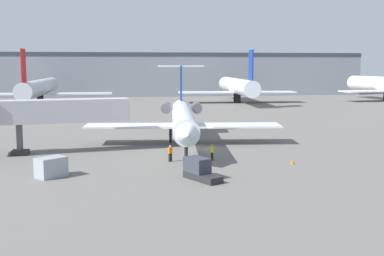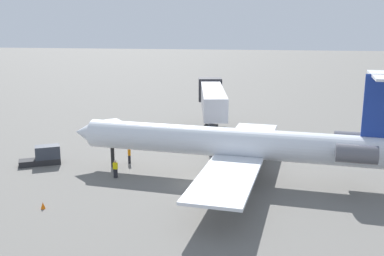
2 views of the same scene
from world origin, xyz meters
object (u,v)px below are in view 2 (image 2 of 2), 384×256
cargo_container_uld (114,128)px  regional_jet (240,143)px  ground_crew_loader (115,169)px  traffic_cone_near (43,205)px  baggage_tug_lead (44,156)px  jet_bridge (212,97)px  ground_crew_marshaller (129,155)px

cargo_container_uld → regional_jet: bearing=49.3°
ground_crew_loader → traffic_cone_near: ground_crew_loader is taller
cargo_container_uld → ground_crew_loader: bearing=18.7°
ground_crew_loader → baggage_tug_lead: 8.84m
cargo_container_uld → traffic_cone_near: (23.50, 2.08, -0.62)m
jet_bridge → ground_crew_marshaller: bearing=-26.9°
baggage_tug_lead → cargo_container_uld: size_ratio=1.40×
ground_crew_marshaller → cargo_container_uld: bearing=-154.8°
ground_crew_marshaller → traffic_cone_near: bearing=-15.2°
jet_bridge → cargo_container_uld: jet_bridge is taller
baggage_tug_lead → cargo_container_uld: (-13.01, 3.01, 0.06)m
regional_jet → baggage_tug_lead: (-1.31, -19.67, -2.59)m
ground_crew_marshaller → baggage_tug_lead: 8.53m
jet_bridge → ground_crew_loader: size_ratio=10.29×
jet_bridge → ground_crew_loader: jet_bridge is taller
regional_jet → cargo_container_uld: (-14.32, -16.66, -2.53)m
ground_crew_loader → traffic_cone_near: size_ratio=3.07×
ground_crew_marshaller → ground_crew_loader: bearing=0.1°
regional_jet → traffic_cone_near: bearing=-57.8°
traffic_cone_near → baggage_tug_lead: bearing=-154.1°
regional_jet → jet_bridge: regional_jet is taller
baggage_tug_lead → traffic_cone_near: baggage_tug_lead is taller
ground_crew_loader → cargo_container_uld: cargo_container_uld is taller
ground_crew_marshaller → regional_jet: bearing=75.4°
jet_bridge → traffic_cone_near: 28.05m
regional_jet → ground_crew_loader: (1.50, -11.29, -2.57)m
regional_jet → cargo_container_uld: bearing=-130.7°
ground_crew_loader → baggage_tug_lead: baggage_tug_lead is taller
jet_bridge → cargo_container_uld: 13.06m
jet_bridge → traffic_cone_near: (25.75, -10.20, -4.45)m
cargo_container_uld → ground_crew_marshaller: bearing=25.2°
ground_crew_loader → traffic_cone_near: bearing=-23.2°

